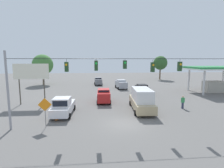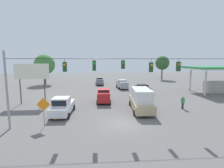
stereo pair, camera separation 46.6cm
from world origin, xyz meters
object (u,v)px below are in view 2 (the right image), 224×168
overhead_signal_span (123,78)px  pickup_truck_white_parked_shoulder (62,106)px  sedan_silver_oncoming_deep (122,84)px  sedan_black_oncoming_far (143,90)px  traffic_cone_second (61,110)px  traffic_cone_third (66,104)px  pedestrian (183,102)px  work_zone_sign (43,107)px  sedan_red_withflow_mid (104,95)px  gas_station (217,74)px  tree_horizon_left (45,65)px  traffic_cone_nearest (55,117)px  roadside_billboard (32,74)px  sedan_grey_withflow_deep (100,81)px  box_truck_tan_crossing_near (141,100)px  traffic_cone_fourth (70,99)px  tree_horizon_right (162,63)px

overhead_signal_span → pickup_truck_white_parked_shoulder: (6.57, -4.11, -3.71)m
sedan_silver_oncoming_deep → sedan_black_oncoming_far: sedan_silver_oncoming_deep is taller
traffic_cone_second → traffic_cone_third: same height
traffic_cone_third → pedestrian: pedestrian is taller
work_zone_sign → pedestrian: size_ratio=1.66×
sedan_red_withflow_mid → gas_station: 23.24m
pickup_truck_white_parked_shoulder → sedan_black_oncoming_far: size_ratio=1.27×
work_zone_sign → tree_horizon_left: 31.81m
traffic_cone_third → gas_station: bearing=-163.2°
traffic_cone_nearest → roadside_billboard: roadside_billboard is taller
work_zone_sign → pickup_truck_white_parked_shoulder: bearing=-103.8°
sedan_grey_withflow_deep → pedestrian: sedan_grey_withflow_deep is taller
sedan_silver_oncoming_deep → sedan_black_oncoming_far: 7.90m
work_zone_sign → sedan_grey_withflow_deep: bearing=-100.8°
sedan_grey_withflow_deep → tree_horizon_left: (14.26, -2.14, 4.15)m
sedan_black_oncoming_far → roadside_billboard: size_ratio=0.73×
box_truck_tan_crossing_near → gas_station: 20.93m
traffic_cone_nearest → pedestrian: (-15.59, -3.03, 0.53)m
sedan_red_withflow_mid → work_zone_sign: (5.95, 9.53, 0.93)m
sedan_silver_oncoming_deep → traffic_cone_fourth: bearing=50.0°
pickup_truck_white_parked_shoulder → tree_horizon_right: tree_horizon_right is taller
pickup_truck_white_parked_shoulder → gas_station: (-27.21, -12.03, 2.74)m
sedan_red_withflow_mid → work_zone_sign: size_ratio=1.60×
pickup_truck_white_parked_shoulder → tree_horizon_right: (-24.82, -35.21, 4.42)m
sedan_grey_withflow_deep → traffic_cone_second: (4.84, 23.54, -0.68)m
sedan_silver_oncoming_deep → tree_horizon_left: size_ratio=0.59×
sedan_silver_oncoming_deep → traffic_cone_third: 17.30m
sedan_grey_withflow_deep → tree_horizon_left: size_ratio=0.52×
sedan_grey_withflow_deep → sedan_silver_oncoming_deep: (-5.01, 6.42, 0.04)m
box_truck_tan_crossing_near → traffic_cone_fourth: (9.86, -5.47, -1.06)m
traffic_cone_nearest → traffic_cone_fourth: same height
traffic_cone_fourth → gas_station: gas_station is taller
box_truck_tan_crossing_near → tree_horizon_left: bearing=-52.8°
sedan_silver_oncoming_deep → box_truck_tan_crossing_near: (-0.16, 17.05, 0.34)m
sedan_silver_oncoming_deep → gas_station: size_ratio=0.42×
pickup_truck_white_parked_shoulder → traffic_cone_third: (0.29, -3.71, -0.65)m
sedan_black_oncoming_far → traffic_cone_fourth: size_ratio=6.54×
overhead_signal_span → traffic_cone_nearest: overhead_signal_span is taller
box_truck_tan_crossing_near → traffic_cone_nearest: bearing=15.6°
traffic_cone_third → tree_horizon_right: tree_horizon_right is taller
sedan_silver_oncoming_deep → box_truck_tan_crossing_near: 17.05m
box_truck_tan_crossing_near → sedan_red_withflow_mid: bearing=-46.0°
gas_station → box_truck_tan_crossing_near: bearing=32.2°
sedan_silver_oncoming_deep → pickup_truck_white_parked_shoulder: bearing=62.3°
pickup_truck_white_parked_shoulder → pedestrian: (-15.21, -1.18, -0.12)m
sedan_grey_withflow_deep → tree_horizon_left: 15.01m
traffic_cone_second → tree_horizon_left: bearing=-69.8°
traffic_cone_second → tree_horizon_right: bearing=-126.3°
sedan_grey_withflow_deep → sedan_silver_oncoming_deep: 8.15m
traffic_cone_second → work_zone_sign: 5.02m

